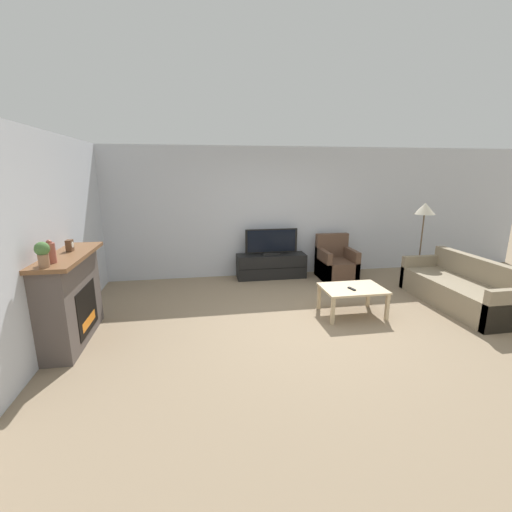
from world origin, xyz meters
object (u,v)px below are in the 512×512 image
(armchair, at_px, (336,265))
(coffee_table, at_px, (353,291))
(tv_stand, at_px, (271,266))
(mantel_vase_left, at_px, (50,252))
(mantel_clock, at_px, (70,246))
(remote, at_px, (352,289))
(floor_lamp, at_px, (425,213))
(couch, at_px, (461,290))
(fireplace, at_px, (71,297))
(tv, at_px, (271,243))
(potted_plant, at_px, (43,253))

(armchair, distance_m, coffee_table, 1.92)
(armchair, bearing_deg, tv_stand, 168.41)
(mantel_vase_left, bearing_deg, mantel_clock, 89.93)
(remote, relative_size, floor_lamp, 0.10)
(mantel_clock, bearing_deg, couch, 0.71)
(fireplace, distance_m, mantel_clock, 0.68)
(mantel_clock, xyz_separation_m, remote, (3.93, -0.06, -0.80))
(coffee_table, relative_size, floor_lamp, 0.59)
(tv, xyz_separation_m, couch, (2.80, -2.07, -0.48))
(couch, xyz_separation_m, floor_lamp, (0.09, 1.29, 1.14))
(tv_stand, xyz_separation_m, remote, (0.78, -2.21, 0.20))
(mantel_clock, bearing_deg, armchair, 22.75)
(fireplace, distance_m, floor_lamp, 6.30)
(tv_stand, bearing_deg, coffee_table, -68.66)
(potted_plant, height_order, remote, potted_plant)
(armchair, bearing_deg, couch, -50.73)
(tv, relative_size, armchair, 1.21)
(potted_plant, height_order, coffee_table, potted_plant)
(fireplace, bearing_deg, couch, 2.15)
(mantel_vase_left, xyz_separation_m, couch, (5.95, 0.67, -1.03))
(tv, distance_m, floor_lamp, 3.07)
(mantel_clock, relative_size, floor_lamp, 0.09)
(tv, height_order, couch, tv)
(mantel_vase_left, height_order, potted_plant, potted_plant)
(mantel_clock, bearing_deg, tv_stand, 34.34)
(mantel_vase_left, distance_m, coffee_table, 4.13)
(tv, bearing_deg, mantel_clock, -145.69)
(couch, bearing_deg, mantel_vase_left, -173.54)
(potted_plant, distance_m, tv, 4.34)
(armchair, xyz_separation_m, couch, (1.47, -1.80, -0.02))
(fireplace, relative_size, mantel_vase_left, 5.60)
(tv_stand, height_order, coffee_table, tv_stand)
(mantel_vase_left, distance_m, potted_plant, 0.19)
(fireplace, relative_size, potted_plant, 5.31)
(fireplace, bearing_deg, coffee_table, 2.43)
(mantel_clock, xyz_separation_m, armchair, (4.47, 1.88, -0.97))
(floor_lamp, bearing_deg, fireplace, -165.93)
(potted_plant, bearing_deg, tv, 42.99)
(fireplace, xyz_separation_m, armchair, (4.49, 2.03, -0.31))
(fireplace, xyz_separation_m, mantel_clock, (0.02, 0.15, 0.66))
(couch, bearing_deg, mantel_clock, -179.29)
(remote, bearing_deg, potted_plant, 175.59)
(tv, bearing_deg, couch, -36.49)
(armchair, bearing_deg, fireplace, -155.72)
(fireplace, height_order, potted_plant, potted_plant)
(floor_lamp, bearing_deg, couch, -93.92)
(mantel_vase_left, relative_size, tv_stand, 0.18)
(potted_plant, distance_m, floor_lamp, 6.41)
(tv, xyz_separation_m, armchair, (1.33, -0.27, -0.46))
(tv, bearing_deg, floor_lamp, -15.07)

